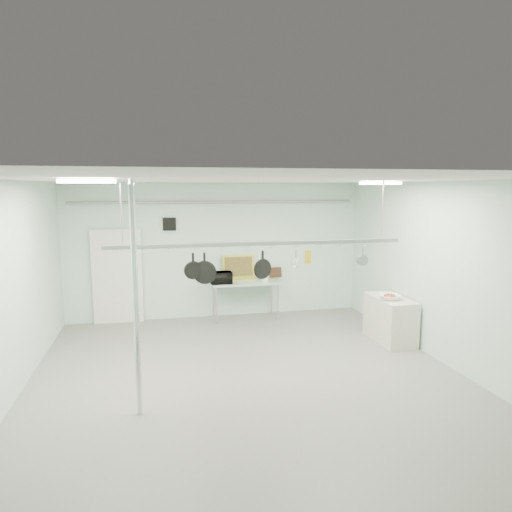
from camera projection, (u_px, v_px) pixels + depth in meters
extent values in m
plane|color=gray|center=(252.00, 384.00, 7.23)|extent=(8.00, 8.00, 0.00)
cube|color=silver|center=(251.00, 180.00, 6.76)|extent=(7.00, 8.00, 0.02)
cube|color=silver|center=(217.00, 250.00, 10.85)|extent=(7.00, 0.02, 3.20)
cube|color=silver|center=(452.00, 276.00, 7.74)|extent=(0.02, 8.00, 3.20)
cube|color=silver|center=(117.00, 278.00, 10.39)|extent=(1.10, 0.10, 2.20)
cube|color=black|center=(169.00, 224.00, 10.50)|extent=(0.30, 0.04, 0.30)
cylinder|color=gray|center=(217.00, 202.00, 10.59)|extent=(6.60, 0.07, 0.07)
cylinder|color=silver|center=(136.00, 300.00, 6.05)|extent=(0.08, 0.08, 3.20)
cube|color=#9EBAA7|center=(245.00, 282.00, 10.71)|extent=(1.60, 0.70, 0.05)
cylinder|color=#B7B7BC|center=(216.00, 306.00, 10.35)|extent=(0.04, 0.04, 0.86)
cylinder|color=#B7B7BC|center=(213.00, 300.00, 10.89)|extent=(0.04, 0.04, 0.86)
cylinder|color=#B7B7BC|center=(278.00, 302.00, 10.66)|extent=(0.04, 0.04, 0.86)
cylinder|color=#B7B7BC|center=(272.00, 297.00, 11.20)|extent=(0.04, 0.04, 0.86)
cube|color=beige|center=(390.00, 319.00, 9.19)|extent=(0.60, 1.20, 0.90)
cube|color=#B7B7BC|center=(260.00, 244.00, 7.24)|extent=(4.80, 0.06, 0.06)
cylinder|color=#B7B7BC|center=(121.00, 214.00, 6.72)|extent=(0.02, 0.02, 0.94)
cylinder|color=#B7B7BC|center=(382.00, 211.00, 7.61)|extent=(0.02, 0.02, 0.94)
cube|color=white|center=(87.00, 181.00, 5.52)|extent=(0.65, 0.30, 0.05)
cube|color=white|center=(380.00, 183.00, 7.85)|extent=(0.65, 0.30, 0.05)
imported|color=black|center=(221.00, 278.00, 10.43)|extent=(0.50, 0.35, 0.27)
cylinder|color=white|center=(265.00, 277.00, 10.63)|extent=(0.18, 0.18, 0.22)
cube|color=gold|center=(239.00, 267.00, 10.93)|extent=(0.78, 0.14, 0.58)
cube|color=#341F12|center=(275.00, 272.00, 11.15)|extent=(0.30, 0.08, 0.25)
imported|color=white|center=(390.00, 297.00, 8.96)|extent=(0.50, 0.50, 0.10)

